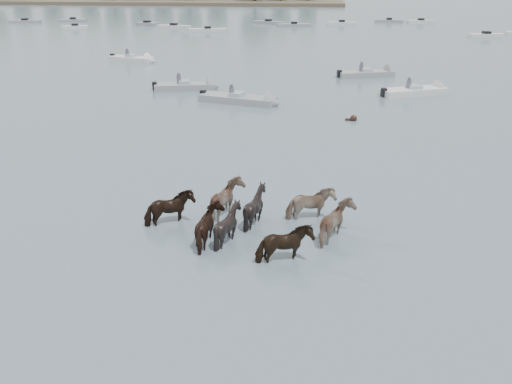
# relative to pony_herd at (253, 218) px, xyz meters

# --- Properties ---
(ground) EXTENTS (400.00, 400.00, 0.00)m
(ground) POSITION_rel_pony_herd_xyz_m (-1.53, -0.53, -0.52)
(ground) COLOR #4C616D
(ground) RESTS_ON ground
(shoreline) EXTENTS (160.00, 30.00, 1.00)m
(shoreline) POSITION_rel_pony_herd_xyz_m (-71.53, 149.47, -0.02)
(shoreline) COLOR #4C4233
(shoreline) RESTS_ON ground
(pony_herd) EXTENTS (7.62, 4.61, 1.61)m
(pony_herd) POSITION_rel_pony_herd_xyz_m (0.00, 0.00, 0.00)
(pony_herd) COLOR black
(pony_herd) RESTS_ON ground
(swimming_pony) EXTENTS (0.72, 0.44, 0.44)m
(swimming_pony) POSITION_rel_pony_herd_xyz_m (4.25, 15.24, -0.42)
(swimming_pony) COLOR black
(swimming_pony) RESTS_ON ground
(motorboat_a) EXTENTS (5.28, 2.82, 1.92)m
(motorboat_a) POSITION_rel_pony_herd_xyz_m (-7.66, 23.07, -0.29)
(motorboat_a) COLOR gray
(motorboat_a) RESTS_ON ground
(motorboat_b) EXTENTS (6.10, 3.06, 1.92)m
(motorboat_b) POSITION_rel_pony_herd_xyz_m (-2.79, 18.86, -0.29)
(motorboat_b) COLOR gray
(motorboat_b) RESTS_ON ground
(motorboat_c) EXTENTS (5.55, 3.18, 1.92)m
(motorboat_c) POSITION_rel_pony_herd_xyz_m (6.87, 30.42, -0.29)
(motorboat_c) COLOR gray
(motorboat_c) RESTS_ON ground
(motorboat_d) EXTENTS (5.69, 3.76, 1.92)m
(motorboat_d) POSITION_rel_pony_herd_xyz_m (9.86, 23.52, -0.29)
(motorboat_d) COLOR silver
(motorboat_d) RESTS_ON ground
(motorboat_f) EXTENTS (5.48, 2.96, 1.92)m
(motorboat_f) POSITION_rel_pony_herd_xyz_m (-16.67, 35.68, -0.29)
(motorboat_f) COLOR silver
(motorboat_f) RESTS_ON ground
(distant_flotilla) EXTENTS (106.53, 25.57, 0.93)m
(distant_flotilla) POSITION_rel_pony_herd_xyz_m (-1.77, 74.07, -0.26)
(distant_flotilla) COLOR gray
(distant_flotilla) RESTS_ON ground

